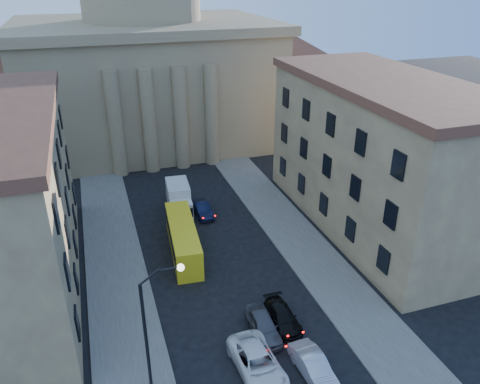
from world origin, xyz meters
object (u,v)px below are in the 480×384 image
at_px(street_lamp, 154,321).
at_px(city_bus, 183,238).
at_px(car_right_near, 313,366).
at_px(box_truck, 179,200).

bearing_deg(street_lamp, city_bus, 72.37).
xyz_separation_m(car_right_near, city_bus, (-4.81, 16.81, 0.76)).
bearing_deg(car_right_near, city_bus, 102.37).
relative_size(street_lamp, city_bus, 0.89).
height_order(street_lamp, box_truck, street_lamp).
bearing_deg(box_truck, street_lamp, -99.91).
height_order(city_bus, box_truck, box_truck).
bearing_deg(box_truck, city_bus, -94.20).
bearing_deg(car_right_near, box_truck, 94.82).
relative_size(street_lamp, car_right_near, 2.01).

